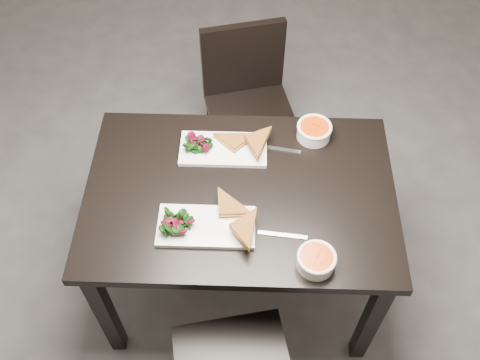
{
  "coord_description": "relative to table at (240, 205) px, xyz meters",
  "views": [
    {
      "loc": [
        0.37,
        -1.39,
        2.43
      ],
      "look_at": [
        0.33,
        -0.17,
        0.82
      ],
      "focal_mm": 40.35,
      "sensor_mm": 36.0,
      "label": 1
    }
  ],
  "objects": [
    {
      "name": "plate_far",
      "position": [
        -0.07,
        0.2,
        0.11
      ],
      "size": [
        0.35,
        0.18,
        0.02
      ],
      "primitive_type": "cube",
      "color": "white",
      "rests_on": "table"
    },
    {
      "name": "ground",
      "position": [
        -0.33,
        0.17,
        -0.65
      ],
      "size": [
        5.0,
        5.0,
        0.0
      ],
      "primitive_type": "plane",
      "color": "#47474C",
      "rests_on": "ground"
    },
    {
      "name": "chair_far",
      "position": [
        0.01,
        0.78,
        -0.17
      ],
      "size": [
        0.51,
        0.51,
        0.85
      ],
      "rotation": [
        0.0,
        0.0,
        0.25
      ],
      "color": "black",
      "rests_on": "ground"
    },
    {
      "name": "soup_bowl_far",
      "position": [
        0.3,
        0.29,
        0.14
      ],
      "size": [
        0.14,
        0.14,
        0.07
      ],
      "color": "white",
      "rests_on": "table"
    },
    {
      "name": "soup_bowl_near",
      "position": [
        0.27,
        -0.31,
        0.13
      ],
      "size": [
        0.14,
        0.14,
        0.06
      ],
      "color": "white",
      "rests_on": "table"
    },
    {
      "name": "salad_near",
      "position": [
        -0.22,
        -0.17,
        0.14
      ],
      "size": [
        0.11,
        0.1,
        0.05
      ],
      "primitive_type": null,
      "color": "black",
      "rests_on": "plate_near"
    },
    {
      "name": "table",
      "position": [
        0.0,
        0.0,
        0.0
      ],
      "size": [
        1.2,
        0.8,
        0.75
      ],
      "color": "black",
      "rests_on": "ground"
    },
    {
      "name": "sandwich_far",
      "position": [
        -0.01,
        0.19,
        0.15
      ],
      "size": [
        0.22,
        0.22,
        0.06
      ],
      "primitive_type": null,
      "rotation": [
        0.0,
        0.0,
        0.81
      ],
      "color": "#A86723",
      "rests_on": "plate_far"
    },
    {
      "name": "plate_near",
      "position": [
        -0.12,
        -0.17,
        0.11
      ],
      "size": [
        0.36,
        0.18,
        0.02
      ],
      "primitive_type": "cube",
      "color": "white",
      "rests_on": "table"
    },
    {
      "name": "cutlery_near",
      "position": [
        0.16,
        -0.19,
        0.1
      ],
      "size": [
        0.18,
        0.03,
        0.0
      ],
      "primitive_type": "cube",
      "rotation": [
        0.0,
        0.0,
        -0.1
      ],
      "color": "silver",
      "rests_on": "table"
    },
    {
      "name": "salad_far",
      "position": [
        -0.17,
        0.2,
        0.14
      ],
      "size": [
        0.11,
        0.1,
        0.05
      ],
      "primitive_type": null,
      "color": "black",
      "rests_on": "plate_far"
    },
    {
      "name": "cutlery_far",
      "position": [
        0.15,
        0.22,
        0.1
      ],
      "size": [
        0.18,
        0.05,
        0.0
      ],
      "primitive_type": "cube",
      "rotation": [
        0.0,
        0.0,
        -0.17
      ],
      "color": "silver",
      "rests_on": "table"
    },
    {
      "name": "sandwich_near",
      "position": [
        -0.05,
        -0.16,
        0.15
      ],
      "size": [
        0.19,
        0.15,
        0.06
      ],
      "primitive_type": null,
      "rotation": [
        0.0,
        0.0,
        0.08
      ],
      "color": "#A86723",
      "rests_on": "plate_near"
    }
  ]
}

